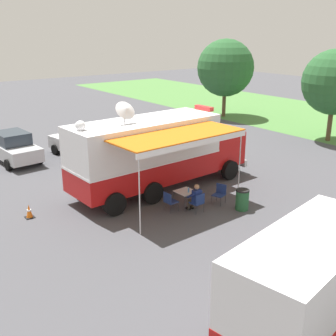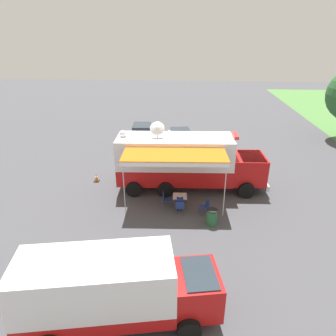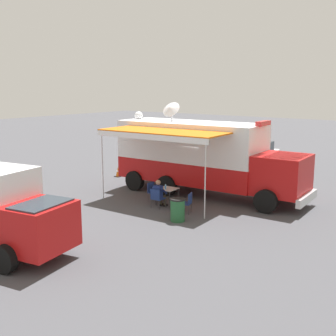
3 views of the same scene
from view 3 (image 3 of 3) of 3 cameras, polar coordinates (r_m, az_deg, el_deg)
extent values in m
plane|color=#47474C|center=(21.27, 2.96, -3.24)|extent=(100.00, 100.00, 0.00)
cube|color=silver|center=(23.05, 9.13, -2.24)|extent=(0.33, 4.80, 0.01)
cube|color=#B71414|center=(21.01, 3.00, -0.20)|extent=(2.81, 7.30, 1.10)
cube|color=white|center=(20.79, 3.03, 3.59)|extent=(2.81, 7.30, 1.70)
cube|color=white|center=(20.91, 3.01, 1.28)|extent=(2.83, 7.32, 0.10)
cube|color=#B71414|center=(19.01, 15.06, -0.85)|extent=(2.39, 2.20, 1.70)
cube|color=#28333D|center=(18.85, 15.70, 0.57)|extent=(2.21, 1.56, 0.70)
cube|color=silver|center=(18.88, 18.16, -3.91)|extent=(2.38, 0.30, 0.36)
cylinder|color=black|center=(20.43, 15.57, -2.79)|extent=(0.34, 1.01, 1.00)
cylinder|color=black|center=(18.15, 12.99, -4.39)|extent=(0.34, 1.01, 1.00)
cylinder|color=black|center=(22.47, 3.47, -1.16)|extent=(0.34, 1.01, 1.00)
cylinder|color=black|center=(20.41, -0.15, -2.39)|extent=(0.34, 1.01, 1.00)
cylinder|color=black|center=(23.52, -0.67, -0.59)|extent=(0.34, 1.01, 1.00)
cylinder|color=black|center=(21.57, -4.49, -1.69)|extent=(0.34, 1.01, 1.00)
cube|color=white|center=(20.69, 3.06, 6.06)|extent=(2.81, 7.30, 0.10)
cube|color=red|center=(19.03, 12.68, 5.89)|extent=(1.11, 0.33, 0.20)
cylinder|color=silver|center=(21.25, 0.56, 6.95)|extent=(0.10, 0.10, 0.45)
cone|color=silver|center=(21.10, 0.33, 8.02)|extent=(0.75, 0.93, 0.81)
sphere|color=white|center=(22.50, -3.96, 7.03)|extent=(0.44, 0.44, 0.44)
cube|color=orange|center=(18.75, -0.70, 4.94)|extent=(2.44, 5.85, 0.06)
cube|color=white|center=(17.91, -2.65, 4.20)|extent=(0.33, 5.76, 0.24)
cylinder|color=silver|center=(16.74, 5.01, -1.48)|extent=(0.05, 0.05, 3.25)
cylinder|color=silver|center=(19.93, -8.79, 0.45)|extent=(0.05, 0.05, 3.25)
cube|color=silver|center=(18.91, -0.08, -2.81)|extent=(0.83, 0.83, 0.03)
cylinder|color=#333338|center=(19.10, 1.46, -3.80)|extent=(0.03, 0.03, 0.70)
cylinder|color=#333338|center=(18.50, 0.21, -4.29)|extent=(0.03, 0.03, 0.70)
cylinder|color=#333338|center=(19.50, -0.37, -3.49)|extent=(0.03, 0.03, 0.70)
cylinder|color=#333338|center=(18.92, -1.65, -3.95)|extent=(0.03, 0.03, 0.70)
cylinder|color=#4C99D8|center=(18.74, -0.34, -2.57)|extent=(0.07, 0.07, 0.20)
cylinder|color=white|center=(18.71, -0.34, -2.24)|extent=(0.04, 0.04, 0.02)
cube|color=navy|center=(18.43, -1.33, -4.12)|extent=(0.50, 0.50, 0.04)
cube|color=navy|center=(18.20, -1.74, -3.57)|extent=(0.06, 0.48, 0.44)
cylinder|color=#333338|center=(18.78, -1.48, -4.50)|extent=(0.02, 0.02, 0.42)
cylinder|color=#333338|center=(18.54, -0.37, -4.71)|extent=(0.02, 0.02, 0.42)
cylinder|color=#333338|center=(18.44, -2.28, -4.80)|extent=(0.02, 0.02, 0.42)
cylinder|color=#333338|center=(18.19, -1.17, -5.02)|extent=(0.02, 0.02, 0.42)
cube|color=navy|center=(19.45, -1.80, -3.32)|extent=(0.50, 0.50, 0.04)
cube|color=navy|center=(19.52, -2.33, -2.57)|extent=(0.48, 0.06, 0.44)
cylinder|color=#333338|center=(19.55, -0.89, -3.87)|extent=(0.02, 0.02, 0.42)
cylinder|color=#333338|center=(19.21, -1.65, -4.15)|extent=(0.02, 0.02, 0.42)
cylinder|color=#333338|center=(19.80, -1.93, -3.68)|extent=(0.02, 0.02, 0.42)
cylinder|color=#333338|center=(19.46, -2.70, -3.95)|extent=(0.02, 0.02, 0.42)
cube|color=navy|center=(17.71, 2.30, -4.76)|extent=(0.61, 0.61, 0.04)
cube|color=navy|center=(17.59, 3.00, -4.10)|extent=(0.47, 0.19, 0.44)
cylinder|color=#333338|center=(17.63, 1.40, -5.54)|extent=(0.02, 0.02, 0.42)
cylinder|color=#333338|center=(18.04, 1.82, -5.16)|extent=(0.02, 0.02, 0.42)
cylinder|color=#333338|center=(17.51, 2.78, -5.67)|extent=(0.02, 0.02, 0.42)
cylinder|color=#333338|center=(17.92, 3.17, -5.28)|extent=(0.02, 0.02, 0.42)
cube|color=navy|center=(18.36, -1.33, -3.22)|extent=(0.26, 0.37, 0.56)
sphere|color=#A37556|center=(18.26, -1.34, -1.94)|extent=(0.22, 0.22, 0.22)
cylinder|color=navy|center=(18.57, -1.69, -2.93)|extent=(0.43, 0.11, 0.34)
cylinder|color=navy|center=(18.31, -0.53, -3.12)|extent=(0.43, 0.11, 0.34)
cylinder|color=#383323|center=(18.62, -1.26, -3.90)|extent=(0.39, 0.15, 0.13)
cylinder|color=#383323|center=(18.83, -0.93, -4.46)|extent=(0.11, 0.11, 0.42)
cube|color=black|center=(18.92, -0.83, -4.93)|extent=(0.24, 0.11, 0.07)
cylinder|color=#383323|center=(18.51, -0.75, -3.99)|extent=(0.39, 0.15, 0.13)
cylinder|color=#383323|center=(18.71, -0.43, -4.55)|extent=(0.11, 0.11, 0.42)
cube|color=black|center=(18.81, -0.33, -5.03)|extent=(0.24, 0.11, 0.07)
cylinder|color=#235B33|center=(16.68, 1.30, -5.75)|extent=(0.56, 0.56, 0.85)
cylinder|color=black|center=(16.55, 1.31, -4.24)|extent=(0.57, 0.57, 0.06)
cube|color=black|center=(24.98, -6.71, -1.12)|extent=(0.36, 0.36, 0.03)
cone|color=orange|center=(24.92, -6.73, -0.46)|extent=(0.26, 0.26, 0.55)
cylinder|color=white|center=(24.91, -6.73, -0.40)|extent=(0.17, 0.17, 0.06)
cube|color=#B71414|center=(13.24, -16.82, -7.58)|extent=(2.14, 1.90, 1.40)
cube|color=#28333D|center=(13.04, -16.61, -5.78)|extent=(1.84, 1.37, 0.60)
cylinder|color=black|center=(14.45, -14.94, -8.84)|extent=(0.40, 0.87, 0.84)
cylinder|color=black|center=(13.08, -21.17, -11.37)|extent=(0.40, 0.87, 0.84)
cube|color=silver|center=(27.44, 11.93, 1.27)|extent=(4.42, 2.42, 0.76)
cube|color=#28333D|center=(27.19, 11.90, 2.72)|extent=(2.32, 1.90, 0.68)
cylinder|color=black|center=(28.99, 10.92, 1.06)|extent=(0.67, 0.31, 0.64)
cylinder|color=black|center=(28.52, 14.37, 0.75)|extent=(0.67, 0.31, 0.64)
cylinder|color=black|center=(26.55, 9.24, 0.21)|extent=(0.67, 0.31, 0.64)
cylinder|color=black|center=(26.04, 12.99, -0.14)|extent=(0.67, 0.31, 0.64)
cube|color=#B2B5BA|center=(30.07, 6.70, 2.27)|extent=(4.32, 2.10, 0.76)
cube|color=#28333D|center=(30.10, 6.86, 3.66)|extent=(2.21, 1.75, 0.68)
cylinder|color=black|center=(28.59, 7.16, 1.04)|extent=(0.65, 0.27, 0.64)
cylinder|color=black|center=(29.39, 3.99, 1.37)|extent=(0.65, 0.27, 0.64)
cylinder|color=black|center=(30.93, 9.24, 1.74)|extent=(0.65, 0.27, 0.64)
cylinder|color=black|center=(31.67, 6.26, 2.03)|extent=(0.65, 0.27, 0.64)
camera|label=1|loc=(21.88, -50.10, 12.75)|focal=44.67mm
camera|label=2|loc=(11.43, -61.41, 26.70)|focal=32.45mm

